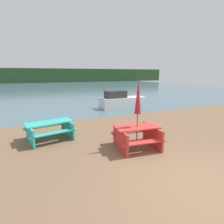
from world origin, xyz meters
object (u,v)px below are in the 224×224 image
object	(u,v)px
picnic_table_teal	(50,129)
umbrella_crimson	(138,98)
boat	(122,101)
picnic_table_red	(137,135)

from	to	relation	value
picnic_table_teal	umbrella_crimson	size ratio (longest dim) A/B	0.83
picnic_table_teal	umbrella_crimson	distance (m)	3.75
umbrella_crimson	boat	bearing A→B (deg)	67.04
picnic_table_teal	umbrella_crimson	bearing A→B (deg)	-37.39
umbrella_crimson	boat	world-z (taller)	umbrella_crimson
picnic_table_teal	boat	size ratio (longest dim) A/B	0.56
umbrella_crimson	boat	distance (m)	7.62
picnic_table_red	umbrella_crimson	bearing A→B (deg)	90.90
picnic_table_teal	boat	world-z (taller)	boat
picnic_table_teal	boat	xyz separation A→B (m)	(5.70, 4.79, 0.07)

